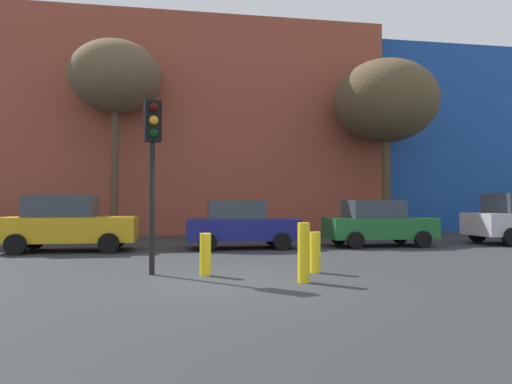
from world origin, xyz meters
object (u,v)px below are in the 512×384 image
bare_tree_0 (115,78)px  bare_tree_1 (386,102)px  bollard_yellow_2 (315,252)px  traffic_light_island (153,146)px  bollard_yellow_0 (304,252)px  parked_car_2 (241,225)px  parked_car_3 (378,223)px  bollard_yellow_1 (205,254)px  parked_car_1 (68,223)px

bare_tree_0 → bare_tree_1: bare_tree_0 is taller
bare_tree_1 → bollard_yellow_2: 13.75m
traffic_light_island → bollard_yellow_0: traffic_light_island is taller
bare_tree_1 → bollard_yellow_2: (-6.66, -10.49, -5.89)m
parked_car_2 → parked_car_3: parked_car_3 is taller
parked_car_3 → bare_tree_0: 12.79m
bollard_yellow_2 → bare_tree_1: bearing=57.6°
traffic_light_island → parked_car_2: bearing=139.6°
parked_car_2 → bollard_yellow_1: size_ratio=4.19×
parked_car_1 → bollard_yellow_0: (5.96, -6.88, -0.31)m
parked_car_1 → bollard_yellow_2: bearing=-41.1°
parked_car_2 → bare_tree_0: (-4.86, 5.28, 6.24)m
traffic_light_island → bare_tree_0: bearing=177.5°
parked_car_3 → bollard_yellow_0: parked_car_3 is taller
bare_tree_1 → bollard_yellow_0: (-7.24, -11.66, -5.76)m
traffic_light_island → parked_car_3: bearing=111.1°
parked_car_3 → bollard_yellow_0: 8.30m
traffic_light_island → bare_tree_1: bearing=120.7°
bollard_yellow_2 → bollard_yellow_0: bearing=-116.5°
parked_car_2 → bollard_yellow_2: (0.93, -5.70, -0.36)m
bollard_yellow_2 → parked_car_1: bearing=138.9°
parked_car_2 → bollard_yellow_2: parked_car_2 is taller
parked_car_3 → parked_car_2: bearing=180.0°
parked_car_3 → bollard_yellow_0: bearing=-124.0°
bare_tree_1 → bollard_yellow_1: (-9.11, -10.48, -5.90)m
bare_tree_1 → bollard_yellow_2: bearing=-122.4°
parked_car_3 → bollard_yellow_2: (-4.05, -5.70, -0.37)m
parked_car_2 → bollard_yellow_0: (0.34, -6.88, -0.23)m
parked_car_2 → bare_tree_1: bare_tree_1 is taller
parked_car_1 → bare_tree_1: (13.20, 4.78, 5.45)m
parked_car_3 → bare_tree_1: bare_tree_1 is taller
parked_car_1 → bollard_yellow_0: 9.11m
bare_tree_0 → parked_car_2: bearing=-47.3°
traffic_light_island → bollard_yellow_2: bearing=71.2°
traffic_light_island → parked_car_1: bearing=-165.5°
parked_car_3 → bollard_yellow_1: size_ratio=4.22×
bollard_yellow_0 → bollard_yellow_1: size_ratio=1.29×
parked_car_2 → bollard_yellow_1: 5.90m
parked_car_2 → parked_car_3: bearing=-0.0°
parked_car_1 → bollard_yellow_2: size_ratio=4.57×
traffic_light_island → bollard_yellow_2: size_ratio=4.17×
parked_car_3 → bare_tree_0: (-9.84, 5.28, 6.23)m
parked_car_1 → bollard_yellow_2: 8.69m
parked_car_1 → parked_car_2: (5.62, 0.00, -0.08)m
parked_car_1 → bare_tree_0: bearing=81.8°
traffic_light_island → bare_tree_0: size_ratio=0.44×
parked_car_1 → traffic_light_island: size_ratio=1.10×
bollard_yellow_2 → traffic_light_island: bearing=175.4°
traffic_light_island → bare_tree_0: 11.72m
bollard_yellow_2 → bare_tree_0: bearing=117.8°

